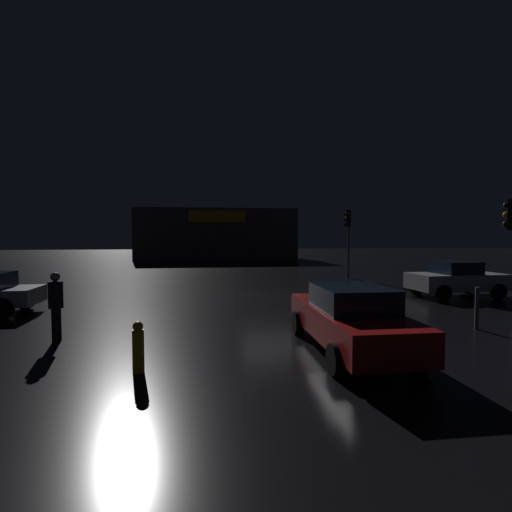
% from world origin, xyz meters
% --- Properties ---
extents(ground_plane, '(120.00, 120.00, 0.00)m').
position_xyz_m(ground_plane, '(0.00, 0.00, 0.00)').
color(ground_plane, black).
extents(store_building, '(17.46, 7.05, 5.59)m').
position_xyz_m(store_building, '(-1.49, 27.36, 2.80)').
color(store_building, '#4C4742').
rests_on(store_building, ground).
extents(traffic_signal_opposite, '(0.42, 0.42, 4.19)m').
position_xyz_m(traffic_signal_opposite, '(5.87, 6.07, 2.94)').
color(traffic_signal_opposite, '#595B60').
rests_on(traffic_signal_opposite, ground).
extents(car_near, '(1.91, 4.61, 1.48)m').
position_xyz_m(car_near, '(0.41, -8.00, 0.74)').
color(car_near, '#A51414').
rests_on(car_near, ground).
extents(car_far, '(3.90, 2.16, 1.52)m').
position_xyz_m(car_far, '(7.84, -1.30, 0.76)').
color(car_far, '#B7B7BF').
rests_on(car_far, ground).
extents(pedestrian, '(0.39, 0.39, 1.72)m').
position_xyz_m(pedestrian, '(-6.46, -6.37, 1.00)').
color(pedestrian, black).
rests_on(pedestrian, ground).
extents(fire_hydrant, '(0.22, 0.22, 0.99)m').
position_xyz_m(fire_hydrant, '(-4.10, -8.83, 0.49)').
color(fire_hydrant, gold).
rests_on(fire_hydrant, ground).
extents(bollard_kerb_a, '(0.11, 0.11, 1.18)m').
position_xyz_m(bollard_kerb_a, '(4.64, -6.65, 0.59)').
color(bollard_kerb_a, '#595B60').
rests_on(bollard_kerb_a, ground).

